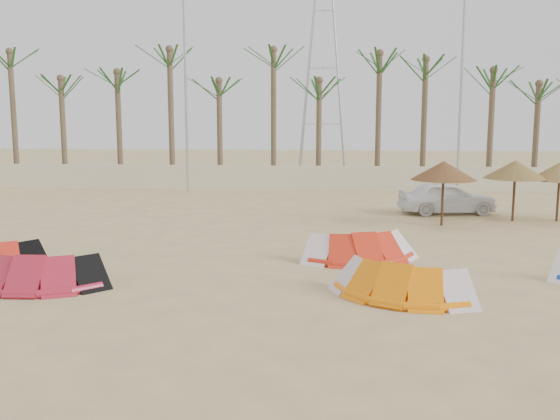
# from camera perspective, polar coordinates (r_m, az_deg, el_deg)

# --- Properties ---
(ground) EXTENTS (120.00, 120.00, 0.00)m
(ground) POSITION_cam_1_polar(r_m,az_deg,el_deg) (13.10, -2.09, -9.66)
(ground) COLOR #D4B978
(ground) RESTS_ON ground
(boundary_wall) EXTENTS (60.00, 0.30, 1.30)m
(boundary_wall) POSITION_cam_1_polar(r_m,az_deg,el_deg) (34.55, 2.08, 2.98)
(boundary_wall) COLOR beige
(boundary_wall) RESTS_ON ground
(palm_line) EXTENTS (52.00, 4.00, 7.70)m
(palm_line) POSITION_cam_1_polar(r_m,az_deg,el_deg) (35.92, 3.33, 12.44)
(palm_line) COLOR brown
(palm_line) RESTS_ON ground
(lamp_b) EXTENTS (1.25, 0.14, 11.00)m
(lamp_b) POSITION_cam_1_polar(r_m,az_deg,el_deg) (33.22, -8.56, 11.49)
(lamp_b) COLOR #A5A8AD
(lamp_b) RESTS_ON ground
(lamp_c) EXTENTS (1.25, 0.14, 11.00)m
(lamp_c) POSITION_cam_1_polar(r_m,az_deg,el_deg) (33.05, 16.32, 11.26)
(lamp_c) COLOR #A5A8AD
(lamp_c) RESTS_ON ground
(pylon) EXTENTS (3.00, 3.00, 14.00)m
(pylon) POSITION_cam_1_polar(r_m,az_deg,el_deg) (40.56, 3.85, 2.90)
(pylon) COLOR #A5A8AD
(pylon) RESTS_ON ground
(kite_red_mid) EXTENTS (3.46, 1.61, 0.90)m
(kite_red_mid) POSITION_cam_1_polar(r_m,az_deg,el_deg) (16.34, -21.02, -4.99)
(kite_red_mid) COLOR #A81C31
(kite_red_mid) RESTS_ON ground
(kite_red_right) EXTENTS (3.64, 2.40, 0.90)m
(kite_red_right) POSITION_cam_1_polar(r_m,az_deg,el_deg) (18.15, 7.36, -3.13)
(kite_red_right) COLOR red
(kite_red_right) RESTS_ON ground
(kite_orange) EXTENTS (3.76, 2.69, 0.90)m
(kite_orange) POSITION_cam_1_polar(r_m,az_deg,el_deg) (14.69, 10.81, -6.06)
(kite_orange) COLOR orange
(kite_orange) RESTS_ON ground
(parasol_left) EXTENTS (2.41, 2.41, 2.42)m
(parasol_left) POSITION_cam_1_polar(r_m,az_deg,el_deg) (23.87, 14.74, 3.50)
(parasol_left) COLOR #4C331E
(parasol_left) RESTS_ON ground
(parasol_mid) EXTENTS (2.40, 2.40, 2.37)m
(parasol_mid) POSITION_cam_1_polar(r_m,az_deg,el_deg) (25.74, 20.72, 3.48)
(parasol_mid) COLOR #4C331E
(parasol_mid) RESTS_ON ground
(parasol_right) EXTENTS (2.17, 2.17, 2.31)m
(parasol_right) POSITION_cam_1_polar(r_m,az_deg,el_deg) (26.35, 24.22, 3.25)
(parasol_right) COLOR #4C331E
(parasol_right) RESTS_ON ground
(car) EXTENTS (4.16, 2.10, 1.36)m
(car) POSITION_cam_1_polar(r_m,az_deg,el_deg) (26.98, 15.01, 1.11)
(car) COLOR white
(car) RESTS_ON ground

